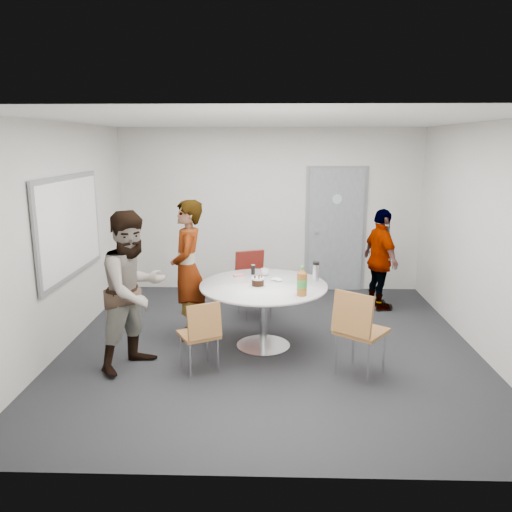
{
  "coord_description": "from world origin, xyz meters",
  "views": [
    {
      "loc": [
        0.01,
        -5.79,
        2.46
      ],
      "look_at": [
        -0.17,
        0.25,
        1.08
      ],
      "focal_mm": 35.0,
      "sensor_mm": 36.0,
      "label": 1
    }
  ],
  "objects_px": {
    "whiteboard": "(70,226)",
    "chair_near_left": "(201,330)",
    "table": "(266,293)",
    "person_left": "(134,291)",
    "chair_far": "(252,277)",
    "person_right": "(381,260)",
    "chair_near_right": "(357,325)",
    "person_main": "(188,270)",
    "door": "(336,230)"
  },
  "relations": [
    {
      "from": "whiteboard",
      "to": "chair_near_left",
      "type": "height_order",
      "value": "whiteboard"
    },
    {
      "from": "table",
      "to": "chair_near_left",
      "type": "bearing_deg",
      "value": -133.61
    },
    {
      "from": "person_left",
      "to": "table",
      "type": "bearing_deg",
      "value": -34.69
    },
    {
      "from": "chair_far",
      "to": "person_right",
      "type": "distance_m",
      "value": 1.93
    },
    {
      "from": "table",
      "to": "person_right",
      "type": "bearing_deg",
      "value": 41.68
    },
    {
      "from": "person_right",
      "to": "person_left",
      "type": "bearing_deg",
      "value": 107.07
    },
    {
      "from": "chair_far",
      "to": "person_left",
      "type": "relative_size",
      "value": 0.53
    },
    {
      "from": "chair_near_right",
      "to": "person_main",
      "type": "relative_size",
      "value": 0.55
    },
    {
      "from": "chair_near_right",
      "to": "chair_far",
      "type": "distance_m",
      "value": 2.3
    },
    {
      "from": "person_left",
      "to": "person_right",
      "type": "distance_m",
      "value": 3.75
    },
    {
      "from": "whiteboard",
      "to": "chair_near_left",
      "type": "distance_m",
      "value": 2.21
    },
    {
      "from": "chair_near_right",
      "to": "whiteboard",
      "type": "bearing_deg",
      "value": -159.3
    },
    {
      "from": "chair_near_right",
      "to": "person_left",
      "type": "bearing_deg",
      "value": -147.47
    },
    {
      "from": "chair_far",
      "to": "person_left",
      "type": "height_order",
      "value": "person_left"
    },
    {
      "from": "chair_near_right",
      "to": "table",
      "type": "bearing_deg",
      "value": 178.78
    },
    {
      "from": "chair_far",
      "to": "whiteboard",
      "type": "bearing_deg",
      "value": 1.69
    },
    {
      "from": "person_main",
      "to": "person_right",
      "type": "distance_m",
      "value": 2.93
    },
    {
      "from": "whiteboard",
      "to": "table",
      "type": "bearing_deg",
      "value": -5.98
    },
    {
      "from": "person_right",
      "to": "chair_far",
      "type": "bearing_deg",
      "value": 82.87
    },
    {
      "from": "door",
      "to": "chair_far",
      "type": "bearing_deg",
      "value": -135.17
    },
    {
      "from": "table",
      "to": "chair_far",
      "type": "xyz_separation_m",
      "value": [
        -0.21,
        1.19,
        -0.12
      ]
    },
    {
      "from": "chair_near_left",
      "to": "chair_near_right",
      "type": "relative_size",
      "value": 0.84
    },
    {
      "from": "door",
      "to": "table",
      "type": "relative_size",
      "value": 1.39
    },
    {
      "from": "door",
      "to": "person_right",
      "type": "height_order",
      "value": "door"
    },
    {
      "from": "chair_near_left",
      "to": "person_main",
      "type": "xyz_separation_m",
      "value": [
        -0.31,
        1.06,
        0.39
      ]
    },
    {
      "from": "whiteboard",
      "to": "chair_far",
      "type": "height_order",
      "value": "whiteboard"
    },
    {
      "from": "chair_near_right",
      "to": "person_right",
      "type": "height_order",
      "value": "person_right"
    },
    {
      "from": "door",
      "to": "chair_far",
      "type": "distance_m",
      "value": 1.96
    },
    {
      "from": "whiteboard",
      "to": "chair_far",
      "type": "bearing_deg",
      "value": 23.01
    },
    {
      "from": "person_left",
      "to": "chair_far",
      "type": "bearing_deg",
      "value": -1.06
    },
    {
      "from": "chair_near_left",
      "to": "person_main",
      "type": "distance_m",
      "value": 1.17
    },
    {
      "from": "chair_near_left",
      "to": "person_left",
      "type": "xyz_separation_m",
      "value": [
        -0.75,
        0.16,
        0.39
      ]
    },
    {
      "from": "table",
      "to": "person_right",
      "type": "distance_m",
      "value": 2.26
    },
    {
      "from": "person_left",
      "to": "person_right",
      "type": "relative_size",
      "value": 1.16
    },
    {
      "from": "person_main",
      "to": "person_right",
      "type": "bearing_deg",
      "value": 106.91
    },
    {
      "from": "door",
      "to": "person_main",
      "type": "height_order",
      "value": "door"
    },
    {
      "from": "door",
      "to": "chair_far",
      "type": "relative_size",
      "value": 2.26
    },
    {
      "from": "door",
      "to": "person_right",
      "type": "bearing_deg",
      "value": -62.3
    },
    {
      "from": "table",
      "to": "chair_far",
      "type": "relative_size",
      "value": 1.63
    },
    {
      "from": "chair_near_left",
      "to": "chair_far",
      "type": "xyz_separation_m",
      "value": [
        0.48,
        1.91,
        0.08
      ]
    },
    {
      "from": "door",
      "to": "table",
      "type": "bearing_deg",
      "value": -114.23
    },
    {
      "from": "person_main",
      "to": "person_left",
      "type": "relative_size",
      "value": 1.01
    },
    {
      "from": "whiteboard",
      "to": "chair_near_left",
      "type": "xyz_separation_m",
      "value": [
        1.73,
        -0.98,
        -0.96
      ]
    },
    {
      "from": "table",
      "to": "chair_near_right",
      "type": "height_order",
      "value": "table"
    },
    {
      "from": "chair_near_right",
      "to": "person_left",
      "type": "relative_size",
      "value": 0.55
    },
    {
      "from": "chair_near_left",
      "to": "person_right",
      "type": "distance_m",
      "value": 3.26
    },
    {
      "from": "chair_near_left",
      "to": "person_right",
      "type": "bearing_deg",
      "value": 14.65
    },
    {
      "from": "whiteboard",
      "to": "person_right",
      "type": "relative_size",
      "value": 1.25
    },
    {
      "from": "whiteboard",
      "to": "person_left",
      "type": "distance_m",
      "value": 1.4
    },
    {
      "from": "person_main",
      "to": "person_left",
      "type": "distance_m",
      "value": 1.0
    }
  ]
}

